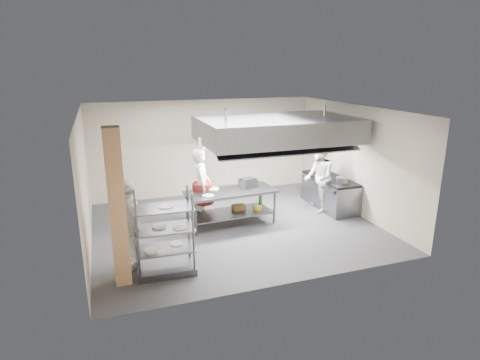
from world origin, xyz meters
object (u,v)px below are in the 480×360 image
object	(u,v)px
island	(231,207)
chef_plating	(129,224)
stockpot	(341,180)
chef_head	(201,185)
pass_rack	(165,233)
cooking_range	(329,193)
chef_line	(319,178)
griddle	(248,183)

from	to	relation	value
island	chef_plating	xyz separation A→B (m)	(-2.64, -1.52, 0.48)
chef_plating	stockpot	xyz separation A→B (m)	(5.68, 1.16, 0.06)
chef_head	stockpot	world-z (taller)	chef_head
chef_plating	stockpot	distance (m)	5.80
island	stockpot	size ratio (longest dim) A/B	8.56
stockpot	pass_rack	bearing A→B (deg)	-161.82
island	cooking_range	bearing A→B (deg)	1.60
chef_head	cooking_range	bearing A→B (deg)	-80.55
pass_rack	chef_plating	xyz separation A→B (m)	(-0.62, 0.51, 0.08)
chef_plating	island	bearing A→B (deg)	107.98
island	cooking_range	world-z (taller)	island
cooking_range	chef_plating	bearing A→B (deg)	-162.70
chef_line	chef_plating	bearing A→B (deg)	-53.10
island	stockpot	distance (m)	3.10
chef_head	chef_line	size ratio (longest dim) A/B	1.00
stockpot	island	bearing A→B (deg)	173.11
cooking_range	stockpot	bearing A→B (deg)	-97.21
chef_head	island	bearing A→B (deg)	-113.28
island	chef_plating	size ratio (longest dim) A/B	1.23
island	griddle	xyz separation A→B (m)	(0.54, 0.17, 0.56)
chef_head	stockpot	bearing A→B (deg)	-90.31
chef_line	stockpot	distance (m)	0.63
chef_head	griddle	bearing A→B (deg)	-91.80
pass_rack	chef_head	world-z (taller)	chef_head
pass_rack	griddle	distance (m)	3.38
pass_rack	chef_line	world-z (taller)	chef_line
chef_line	pass_rack	bearing A→B (deg)	-45.62
stockpot	chef_line	bearing A→B (deg)	129.26
pass_rack	stockpot	distance (m)	5.33
pass_rack	stockpot	xyz separation A→B (m)	(5.06, 1.66, 0.14)
chef_plating	griddle	world-z (taller)	chef_plating
island	chef_head	bearing A→B (deg)	140.85
cooking_range	stockpot	xyz separation A→B (m)	(-0.08, -0.64, 0.57)
pass_rack	chef_plating	world-z (taller)	chef_plating
griddle	chef_plating	bearing A→B (deg)	-169.49
pass_rack	chef_line	distance (m)	5.13
chef_line	stockpot	world-z (taller)	chef_line
island	stockpot	world-z (taller)	stockpot
island	stockpot	bearing A→B (deg)	-10.28
chef_head	stockpot	xyz separation A→B (m)	(3.69, -0.84, 0.01)
chef_line	stockpot	bearing A→B (deg)	58.86
pass_rack	chef_line	bearing A→B (deg)	27.73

